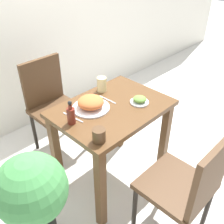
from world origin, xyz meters
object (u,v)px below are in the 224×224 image
Objects in this scene: food_plate at (91,103)px; juice_glass at (102,84)px; side_plate at (140,100)px; chair_far at (52,102)px; drink_cup at (99,135)px; potted_plant_left at (33,194)px; sauce_bottle at (71,115)px; chair_near at (188,185)px.

food_plate is 2.33× the size of juice_glass.
chair_far is at bearing 106.95° from side_plate.
chair_far is at bearing 110.42° from juice_glass.
chair_far is 0.60m from juice_glass.
chair_far is 1.01m from drink_cup.
food_plate is 0.35× the size of potted_plant_left.
drink_cup is at bearing -105.69° from chair_far.
drink_cup is 0.11× the size of potted_plant_left.
juice_glass is at bearing 19.57° from potted_plant_left.
chair_far is 3.33× the size of food_plate.
drink_cup is at bearing -17.09° from potted_plant_left.
sauce_bottle reaches higher than juice_glass.
drink_cup is at bearing -168.42° from side_plate.
chair_far reaches higher than juice_glass.
food_plate is 0.27m from juice_glass.
chair_far is 1.06m from potted_plant_left.
juice_glass is at bearing -69.58° from chair_far.
sauce_bottle reaches higher than potted_plant_left.
potted_plant_left is at bearing 162.91° from drink_cup.
drink_cup is 0.52× the size of sauce_bottle.
juice_glass is (0.24, 0.13, 0.02)m from food_plate.
chair_near reaches higher than food_plate.
potted_plant_left is at bearing -160.43° from juice_glass.
chair_far reaches higher than food_plate.
chair_near is 0.69m from side_plate.
juice_glass is (0.18, -0.49, 0.30)m from chair_far.
food_plate is 1.94× the size of side_plate.
food_plate is at bearing 11.40° from sauce_bottle.
chair_far is 0.90m from side_plate.
juice_glass is 0.15× the size of potted_plant_left.
juice_glass is (0.44, 0.44, 0.01)m from drink_cup.
side_plate is 0.54m from sauce_bottle.
side_plate is at bearing -33.72° from food_plate.
chair_far is 0.78m from sauce_bottle.
juice_glass is (-0.07, 0.34, 0.04)m from side_plate.
chair_near is 0.86m from sauce_bottle.
side_plate is at bearing -73.05° from chair_far.
sauce_bottle reaches higher than side_plate.
sauce_bottle reaches higher than food_plate.
potted_plant_left is (-0.87, -0.31, -0.29)m from juice_glass.
chair_far is at bearing 49.29° from potted_plant_left.
food_plate is 1.58× the size of sauce_bottle.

